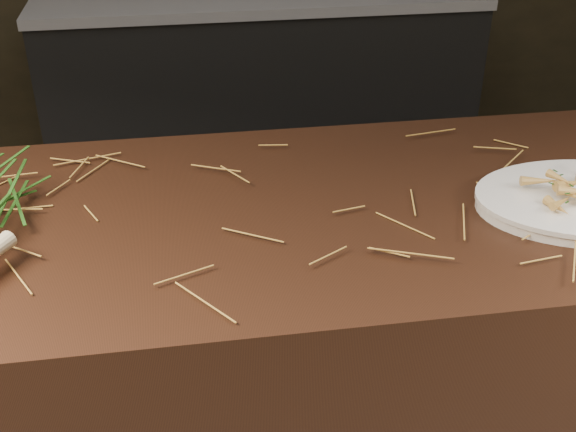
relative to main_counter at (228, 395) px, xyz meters
name	(u,v)px	position (x,y,z in m)	size (l,w,h in m)	color
main_counter	(228,395)	(0.00, 0.00, 0.00)	(2.40, 0.70, 0.90)	black
back_counter	(260,87)	(0.30, 1.88, -0.03)	(1.82, 0.62, 0.84)	black
straw_bedding	(217,209)	(0.00, 0.00, 0.46)	(1.40, 0.60, 0.02)	#AA8434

